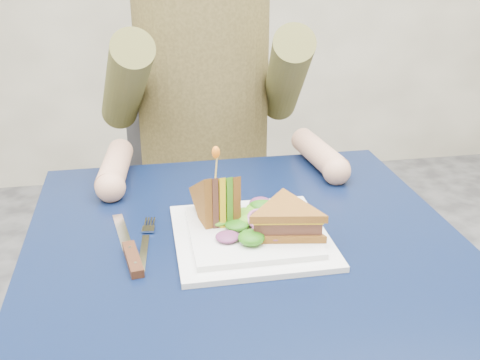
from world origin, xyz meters
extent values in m
cube|color=black|center=(0.00, 0.00, 0.71)|extent=(0.75, 0.75, 0.03)
cylinder|color=#595B5E|center=(-0.32, 0.32, 0.35)|extent=(0.04, 0.04, 0.70)
cylinder|color=#595B5E|center=(0.32, 0.32, 0.35)|extent=(0.04, 0.04, 0.70)
cube|color=#47474C|center=(0.00, 0.61, 0.45)|extent=(0.42, 0.40, 0.04)
cube|color=#47474C|center=(0.00, 0.79, 0.70)|extent=(0.42, 0.03, 0.46)
cylinder|color=#47474C|center=(-0.18, 0.44, 0.21)|extent=(0.02, 0.02, 0.43)
cylinder|color=#47474C|center=(0.18, 0.44, 0.21)|extent=(0.02, 0.02, 0.43)
cylinder|color=#47474C|center=(-0.18, 0.78, 0.21)|extent=(0.02, 0.02, 0.43)
cylinder|color=#47474C|center=(0.18, 0.78, 0.21)|extent=(0.02, 0.02, 0.43)
cylinder|color=brown|center=(0.00, 0.59, 0.87)|extent=(0.34, 0.34, 0.52)
cylinder|color=brown|center=(-0.20, 0.50, 0.89)|extent=(0.15, 0.39, 0.31)
cylinder|color=tan|center=(-0.23, 0.30, 0.76)|extent=(0.08, 0.20, 0.06)
sphere|color=tan|center=(-0.23, 0.20, 0.76)|extent=(0.06, 0.06, 0.06)
cylinder|color=brown|center=(0.20, 0.50, 0.89)|extent=(0.15, 0.39, 0.31)
cylinder|color=tan|center=(0.23, 0.30, 0.76)|extent=(0.08, 0.20, 0.06)
sphere|color=tan|center=(0.23, 0.20, 0.76)|extent=(0.06, 0.06, 0.06)
cube|color=white|center=(0.01, 0.00, 0.73)|extent=(0.26, 0.26, 0.01)
cube|color=white|center=(0.01, 0.00, 0.74)|extent=(0.21, 0.21, 0.01)
cube|color=silver|center=(-0.17, -0.02, 0.73)|extent=(0.02, 0.12, 0.00)
cube|color=silver|center=(-0.16, 0.06, 0.73)|extent=(0.02, 0.02, 0.00)
cube|color=silver|center=(-0.17, 0.09, 0.73)|extent=(0.01, 0.03, 0.00)
cube|color=silver|center=(-0.16, 0.09, 0.73)|extent=(0.01, 0.03, 0.00)
cube|color=silver|center=(-0.16, 0.09, 0.73)|extent=(0.01, 0.03, 0.00)
cube|color=silver|center=(-0.15, 0.09, 0.73)|extent=(0.01, 0.03, 0.00)
cube|color=silver|center=(-0.21, 0.06, 0.73)|extent=(0.04, 0.14, 0.00)
cube|color=black|center=(-0.19, -0.04, 0.74)|extent=(0.03, 0.10, 0.01)
cylinder|color=silver|center=(-0.20, -0.02, 0.74)|extent=(0.01, 0.01, 0.00)
cylinder|color=silver|center=(-0.19, -0.07, 0.74)|extent=(0.01, 0.01, 0.00)
cylinder|color=tan|center=(-0.04, 0.05, 0.85)|extent=(0.01, 0.01, 0.06)
ellipsoid|color=orange|center=(-0.04, 0.05, 0.88)|extent=(0.01, 0.01, 0.02)
torus|color=#9E4C7A|center=(0.02, 0.01, 0.77)|extent=(0.04, 0.04, 0.02)
camera|label=1|loc=(-0.16, -0.83, 1.21)|focal=42.00mm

